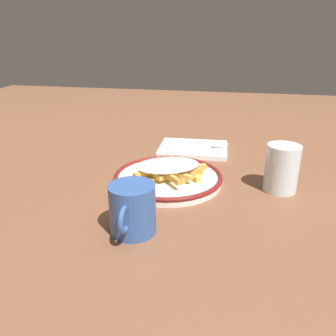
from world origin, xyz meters
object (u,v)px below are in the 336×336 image
at_px(napkin, 193,149).
at_px(coffee_mug, 132,209).
at_px(plate, 168,178).
at_px(water_glass, 282,168).
at_px(spoon, 205,146).
at_px(fork, 199,143).
at_px(fries_heap, 171,169).

height_order(napkin, coffee_mug, coffee_mug).
height_order(plate, coffee_mug, coffee_mug).
distance_m(plate, water_glass, 0.25).
xyz_separation_m(spoon, coffee_mug, (0.45, -0.08, 0.03)).
bearing_deg(plate, spoon, 165.12).
bearing_deg(spoon, coffee_mug, -10.17).
bearing_deg(coffee_mug, napkin, 174.10).
relative_size(water_glass, coffee_mug, 0.96).
xyz_separation_m(napkin, fork, (-0.03, 0.01, 0.01)).
distance_m(spoon, coffee_mug, 0.46).
height_order(plate, spoon, spoon).
xyz_separation_m(fries_heap, spoon, (-0.24, 0.06, -0.02)).
relative_size(fries_heap, coffee_mug, 1.60).
bearing_deg(fork, fries_heap, -6.99).
relative_size(fork, spoon, 1.16).
bearing_deg(coffee_mug, plate, 175.16).
xyz_separation_m(fries_heap, napkin, (-0.24, 0.02, -0.03)).
bearing_deg(fries_heap, spoon, 167.10).
bearing_deg(plate, water_glass, 92.12).
bearing_deg(spoon, fries_heap, -12.90).
height_order(fork, water_glass, water_glass).
bearing_deg(fries_heap, napkin, 175.06).
bearing_deg(spoon, fork, -138.97).
height_order(fries_heap, spoon, fries_heap).
xyz_separation_m(fries_heap, water_glass, (-0.01, 0.24, 0.02)).
distance_m(fork, coffee_mug, 0.48).
bearing_deg(fries_heap, water_glass, 93.29).
bearing_deg(fork, water_glass, 39.39).
distance_m(fries_heap, coffee_mug, 0.21).
bearing_deg(fries_heap, fork, 173.01).
height_order(napkin, spoon, spoon).
bearing_deg(napkin, plate, -6.87).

